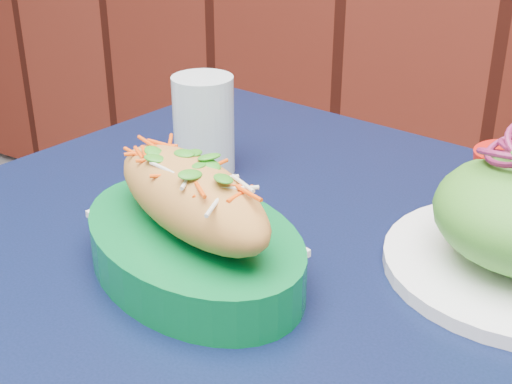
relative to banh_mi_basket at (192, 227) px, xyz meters
The scene contains 2 objects.
banh_mi_basket is the anchor object (origin of this frame).
water_glass 0.21m from the banh_mi_basket, 122.81° to the left, with size 0.07×0.07×0.11m, color silver.
Camera 1 is at (0.36, 1.34, 1.07)m, focal length 50.00 mm.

